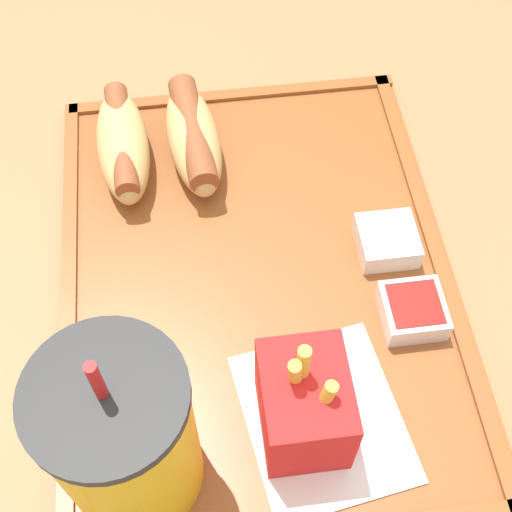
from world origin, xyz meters
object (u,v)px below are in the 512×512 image
hot_dog_near (193,137)px  fries_carton (304,405)px  soda_cup (123,437)px  sauce_cup_mayo (387,240)px  sauce_cup_ketchup (413,310)px  hot_dog_far (123,144)px

hot_dog_near → fries_carton: fries_carton is taller
soda_cup → sauce_cup_mayo: 0.27m
fries_carton → soda_cup: bearing=99.2°
soda_cup → sauce_cup_ketchup: 0.24m
hot_dog_near → hot_dog_far: bearing=90.0°
fries_carton → sauce_cup_mayo: 0.17m
hot_dog_far → fries_carton: size_ratio=1.26×
hot_dog_near → fries_carton: 0.27m
soda_cup → hot_dog_near: (0.28, -0.06, -0.05)m
soda_cup → hot_dog_near: bearing=-12.4°
hot_dog_far → sauce_cup_mayo: size_ratio=2.79×
sauce_cup_ketchup → soda_cup: bearing=113.4°
hot_dog_far → hot_dog_near: same height
hot_dog_far → sauce_cup_mayo: 0.25m
hot_dog_near → sauce_cup_mayo: hot_dog_near is taller
soda_cup → hot_dog_near: size_ratio=1.32×
sauce_cup_mayo → soda_cup: bearing=127.2°
sauce_cup_ketchup → hot_dog_near: bearing=39.2°
hot_dog_far → sauce_cup_ketchup: (-0.19, -0.22, -0.01)m
hot_dog_near → sauce_cup_ketchup: (-0.19, -0.16, -0.01)m
hot_dog_far → fries_carton: (-0.27, -0.12, 0.01)m
soda_cup → fries_carton: soda_cup is taller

